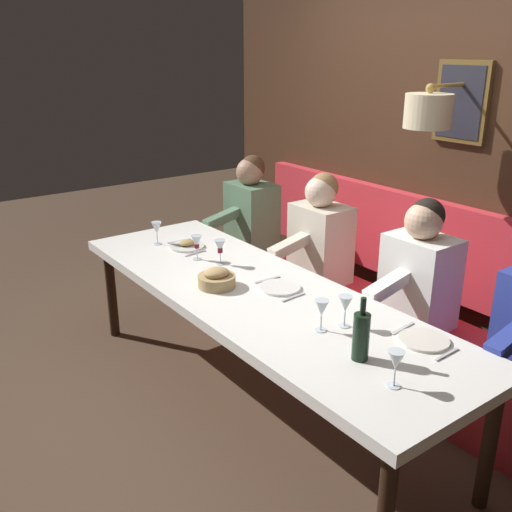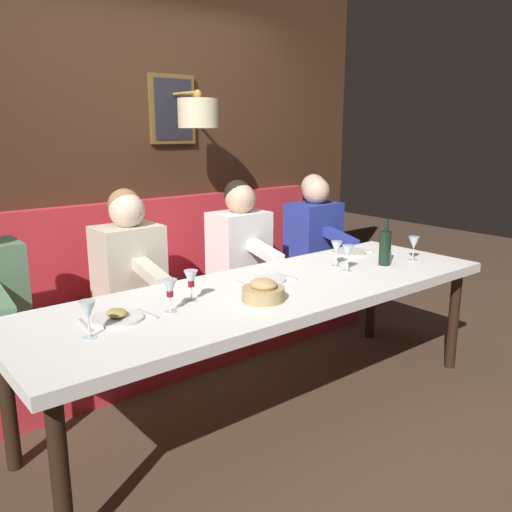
{
  "view_description": "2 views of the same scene",
  "coord_description": "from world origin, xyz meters",
  "px_view_note": "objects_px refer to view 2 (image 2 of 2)",
  "views": [
    {
      "loc": [
        -1.79,
        -2.43,
        2.06
      ],
      "look_at": [
        0.05,
        0.07,
        0.92
      ],
      "focal_mm": 40.19,
      "sensor_mm": 36.0,
      "label": 1
    },
    {
      "loc": [
        -2.16,
        1.86,
        1.6
      ],
      "look_at": [
        0.05,
        0.07,
        0.92
      ],
      "focal_mm": 37.61,
      "sensor_mm": 36.0,
      "label": 2
    }
  ],
  "objects_px": {
    "diner_near": "(240,239)",
    "diner_middle": "(129,257)",
    "dining_table": "(271,298)",
    "wine_glass_3": "(191,280)",
    "wine_glass_4": "(170,289)",
    "wine_glass_2": "(337,248)",
    "wine_glass_5": "(348,253)",
    "wine_glass_0": "(414,243)",
    "diner_nearest": "(314,227)",
    "wine_glass_1": "(88,312)",
    "wine_bottle": "(385,247)",
    "bread_bowl": "(263,291)"
  },
  "relations": [
    {
      "from": "diner_near",
      "to": "diner_middle",
      "type": "relative_size",
      "value": 1.0
    },
    {
      "from": "dining_table",
      "to": "wine_glass_3",
      "type": "distance_m",
      "value": 0.51
    },
    {
      "from": "diner_middle",
      "to": "wine_glass_4",
      "type": "xyz_separation_m",
      "value": [
        -0.89,
        0.22,
        0.04
      ]
    },
    {
      "from": "wine_glass_2",
      "to": "wine_glass_5",
      "type": "distance_m",
      "value": 0.13
    },
    {
      "from": "dining_table",
      "to": "diner_middle",
      "type": "xyz_separation_m",
      "value": [
        0.88,
        0.42,
        0.13
      ]
    },
    {
      "from": "wine_glass_0",
      "to": "wine_glass_4",
      "type": "relative_size",
      "value": 1.0
    },
    {
      "from": "dining_table",
      "to": "wine_glass_3",
      "type": "relative_size",
      "value": 17.4
    },
    {
      "from": "diner_near",
      "to": "diner_middle",
      "type": "height_order",
      "value": "same"
    },
    {
      "from": "diner_middle",
      "to": "diner_nearest",
      "type": "bearing_deg",
      "value": -90.0
    },
    {
      "from": "dining_table",
      "to": "wine_glass_4",
      "type": "relative_size",
      "value": 17.4
    },
    {
      "from": "diner_near",
      "to": "diner_middle",
      "type": "bearing_deg",
      "value": 90.0
    },
    {
      "from": "wine_glass_1",
      "to": "wine_glass_2",
      "type": "distance_m",
      "value": 1.7
    },
    {
      "from": "dining_table",
      "to": "wine_bottle",
      "type": "height_order",
      "value": "wine_bottle"
    },
    {
      "from": "wine_glass_3",
      "to": "wine_glass_2",
      "type": "bearing_deg",
      "value": -88.77
    },
    {
      "from": "wine_glass_3",
      "to": "dining_table",
      "type": "bearing_deg",
      "value": -97.99
    },
    {
      "from": "diner_middle",
      "to": "bread_bowl",
      "type": "distance_m",
      "value": 1.06
    },
    {
      "from": "wine_glass_1",
      "to": "wine_glass_4",
      "type": "distance_m",
      "value": 0.44
    },
    {
      "from": "diner_nearest",
      "to": "wine_glass_2",
      "type": "relative_size",
      "value": 4.82
    },
    {
      "from": "wine_glass_2",
      "to": "wine_glass_4",
      "type": "bearing_deg",
      "value": 94.42
    },
    {
      "from": "diner_middle",
      "to": "wine_glass_5",
      "type": "relative_size",
      "value": 4.82
    },
    {
      "from": "wine_glass_4",
      "to": "diner_middle",
      "type": "bearing_deg",
      "value": -13.82
    },
    {
      "from": "diner_middle",
      "to": "wine_glass_3",
      "type": "xyz_separation_m",
      "value": [
        -0.82,
        0.05,
        0.04
      ]
    },
    {
      "from": "dining_table",
      "to": "wine_bottle",
      "type": "relative_size",
      "value": 9.51
    },
    {
      "from": "wine_glass_0",
      "to": "wine_glass_4",
      "type": "distance_m",
      "value": 1.78
    },
    {
      "from": "wine_glass_5",
      "to": "wine_bottle",
      "type": "xyz_separation_m",
      "value": [
        -0.05,
        -0.31,
        -0.0
      ]
    },
    {
      "from": "wine_glass_4",
      "to": "wine_glass_5",
      "type": "distance_m",
      "value": 1.23
    },
    {
      "from": "bread_bowl",
      "to": "wine_glass_1",
      "type": "bearing_deg",
      "value": 85.24
    },
    {
      "from": "wine_glass_0",
      "to": "wine_glass_4",
      "type": "height_order",
      "value": "same"
    },
    {
      "from": "wine_glass_2",
      "to": "bread_bowl",
      "type": "distance_m",
      "value": 0.84
    },
    {
      "from": "wine_glass_0",
      "to": "diner_middle",
      "type": "bearing_deg",
      "value": 57.0
    },
    {
      "from": "diner_middle",
      "to": "wine_glass_5",
      "type": "distance_m",
      "value": 1.37
    },
    {
      "from": "wine_glass_5",
      "to": "wine_glass_4",
      "type": "bearing_deg",
      "value": 88.7
    },
    {
      "from": "diner_middle",
      "to": "wine_glass_4",
      "type": "height_order",
      "value": "diner_middle"
    },
    {
      "from": "wine_glass_5",
      "to": "wine_glass_1",
      "type": "bearing_deg",
      "value": 91.4
    },
    {
      "from": "diner_nearest",
      "to": "wine_glass_2",
      "type": "xyz_separation_m",
      "value": [
        -0.79,
        0.6,
        0.04
      ]
    },
    {
      "from": "wine_glass_3",
      "to": "wine_glass_4",
      "type": "height_order",
      "value": "same"
    },
    {
      "from": "wine_glass_0",
      "to": "wine_glass_2",
      "type": "xyz_separation_m",
      "value": [
        0.22,
        0.51,
        0.0
      ]
    },
    {
      "from": "wine_glass_0",
      "to": "wine_glass_1",
      "type": "bearing_deg",
      "value": 88.62
    },
    {
      "from": "wine_glass_1",
      "to": "bread_bowl",
      "type": "height_order",
      "value": "wine_glass_1"
    },
    {
      "from": "diner_nearest",
      "to": "wine_glass_5",
      "type": "height_order",
      "value": "diner_nearest"
    },
    {
      "from": "dining_table",
      "to": "wine_glass_4",
      "type": "distance_m",
      "value": 0.66
    },
    {
      "from": "diner_nearest",
      "to": "wine_bottle",
      "type": "height_order",
      "value": "diner_nearest"
    },
    {
      "from": "diner_nearest",
      "to": "wine_glass_2",
      "type": "height_order",
      "value": "diner_nearest"
    },
    {
      "from": "wine_glass_4",
      "to": "wine_glass_5",
      "type": "bearing_deg",
      "value": -91.3
    },
    {
      "from": "bread_bowl",
      "to": "wine_bottle",
      "type": "bearing_deg",
      "value": -86.29
    },
    {
      "from": "diner_nearest",
      "to": "wine_glass_0",
      "type": "bearing_deg",
      "value": 175.12
    },
    {
      "from": "wine_glass_3",
      "to": "wine_glass_5",
      "type": "relative_size",
      "value": 1.0
    },
    {
      "from": "wine_bottle",
      "to": "diner_middle",
      "type": "bearing_deg",
      "value": 53.84
    },
    {
      "from": "wine_glass_4",
      "to": "bread_bowl",
      "type": "distance_m",
      "value": 0.49
    },
    {
      "from": "wine_glass_2",
      "to": "wine_glass_0",
      "type": "bearing_deg",
      "value": -113.31
    }
  ]
}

